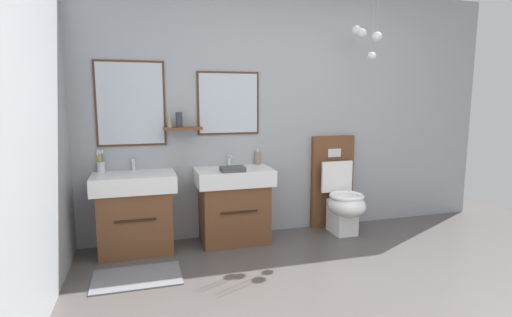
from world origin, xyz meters
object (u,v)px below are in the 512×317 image
vanity_sink_left (135,211)px  toothbrush_cup (101,166)px  folded_hand_towel (233,169)px  soap_dispenser (258,158)px  toilet (339,196)px  vanity_sink_right (234,203)px

vanity_sink_left → toothbrush_cup: size_ratio=3.54×
toothbrush_cup → folded_hand_towel: (1.17, -0.30, -0.04)m
toothbrush_cup → soap_dispenser: size_ratio=1.24×
toilet → vanity_sink_left: bearing=179.9°
vanity_sink_left → soap_dispenser: size_ratio=4.40×
soap_dispenser → folded_hand_towel: bearing=-137.6°
vanity_sink_left → soap_dispenser: soap_dispenser is taller
soap_dispenser → folded_hand_towel: (-0.34, -0.31, -0.05)m
vanity_sink_left → toilet: bearing=-0.1°
vanity_sink_right → soap_dispenser: bearing=29.7°
vanity_sink_left → folded_hand_towel: folded_hand_towel is taller
toilet → toothbrush_cup: size_ratio=4.84×
vanity_sink_left → soap_dispenser: bearing=7.9°
soap_dispenser → toothbrush_cup: bearing=-179.6°
toilet → folded_hand_towel: 1.25m
toothbrush_cup → soap_dispenser: bearing=0.4°
toothbrush_cup → soap_dispenser: 1.50m
vanity_sink_left → toothbrush_cup: toothbrush_cup is taller
vanity_sink_left → toothbrush_cup: (-0.29, 0.16, 0.40)m
vanity_sink_left → vanity_sink_right: 0.92m
toilet → toothbrush_cup: (-2.35, 0.16, 0.41)m
soap_dispenser → vanity_sink_right: bearing=-150.3°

